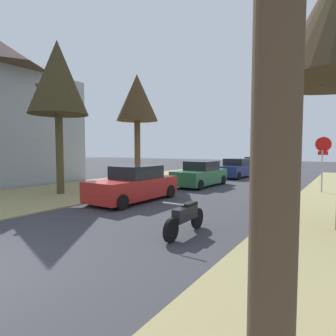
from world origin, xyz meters
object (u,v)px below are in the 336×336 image
Objects in this scene: parked_sedan_red at (134,185)px; parked_sedan_navy at (236,169)px; stop_sign_far at (323,152)px; parked_motorcycle at (186,217)px; parked_sedan_black at (255,165)px; street_tree_left_mid_a at (58,79)px; parked_sedan_green at (200,175)px; street_tree_left_mid_b at (137,99)px.

parked_sedan_red is 1.00× the size of parked_sedan_navy.
stop_sign_far is 10.68m from parked_motorcycle.
stop_sign_far reaches higher than parked_sedan_black.
parked_sedan_navy is 16.42m from parked_motorcycle.
street_tree_left_mid_a is 20.77m from parked_sedan_black.
parked_sedan_green is at bearing 57.24° from street_tree_left_mid_a.
parked_sedan_black is (4.09, 13.77, -5.00)m from street_tree_left_mid_b.
parked_sedan_black is 2.16× the size of parked_motorcycle.
stop_sign_far is 1.44× the size of parked_motorcycle.
parked_sedan_red is (-6.86, -7.20, -1.45)m from stop_sign_far.
street_tree_left_mid_b is 8.28m from parked_sedan_red.
parked_sedan_black is at bearing 101.32° from parked_motorcycle.
street_tree_left_mid_a is 1.74× the size of parked_sedan_black.
parked_sedan_red is at bearing -89.98° from parked_sedan_black.
parked_sedan_navy reaches higher than parked_motorcycle.
parked_sedan_black reaches higher than parked_motorcycle.
street_tree_left_mid_a is 1.74× the size of parked_sedan_navy.
street_tree_left_mid_a is 9.75m from parked_sedan_green.
stop_sign_far is 0.67× the size of parked_sedan_green.
parked_sedan_black is at bearing 73.47° from street_tree_left_mid_b.
street_tree_left_mid_a is 6.75m from parked_sedan_red.
parked_sedan_red is 2.16× the size of parked_motorcycle.
street_tree_left_mid_a is (-11.20, -7.92, 3.67)m from stop_sign_far.
parked_sedan_navy is at bearing 90.03° from parked_sedan_green.
parked_sedan_green reaches higher than parked_motorcycle.
parked_sedan_green and parked_sedan_navy have the same top height.
parked_motorcycle is at bearing -103.54° from stop_sign_far.
street_tree_left_mid_a is at bearing -102.40° from parked_sedan_black.
stop_sign_far is at bearing 76.46° from parked_motorcycle.
street_tree_left_mid_b is at bearing 128.30° from parked_sedan_red.
stop_sign_far is at bearing -39.88° from parked_sedan_navy.
parked_sedan_red is 1.00× the size of parked_sedan_green.
street_tree_left_mid_a is at bearing -108.36° from parked_sedan_navy.
parked_sedan_green is at bearing 88.55° from parked_sedan_red.
stop_sign_far is at bearing -59.67° from parked_sedan_black.
parked_sedan_green is (4.25, 1.08, -5.00)m from street_tree_left_mid_b.
street_tree_left_mid_a reaches higher than parked_sedan_navy.
stop_sign_far is at bearing 46.38° from parked_sedan_red.
stop_sign_far is 6.92m from parked_sedan_green.
parked_motorcycle is at bearing -44.12° from street_tree_left_mid_b.
street_tree_left_mid_b is at bearing -165.72° from parked_sedan_green.
stop_sign_far is 10.06m from parked_sedan_red.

